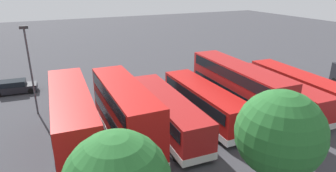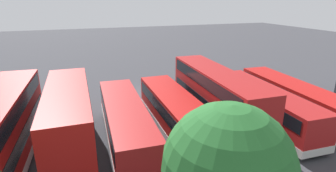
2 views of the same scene
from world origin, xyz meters
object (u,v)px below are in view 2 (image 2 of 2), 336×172
at_px(bus_single_deck_fifth, 125,122).
at_px(bus_single_deck_near_end, 291,98).
at_px(bus_double_decker_third, 216,97).
at_px(bus_double_decker_sixth, 70,121).
at_px(bus_double_decker_seventh, 3,129).
at_px(bus_single_deck_second, 264,104).
at_px(bus_single_deck_fourth, 175,112).

bearing_deg(bus_single_deck_fifth, bus_single_deck_near_end, -179.97).
relative_size(bus_double_decker_third, bus_double_decker_sixth, 1.16).
bearing_deg(bus_single_deck_fifth, bus_double_decker_seventh, 1.35).
relative_size(bus_single_deck_second, bus_single_deck_fourth, 1.06).
bearing_deg(bus_single_deck_fifth, bus_single_deck_fourth, -172.66).
relative_size(bus_single_deck_fifth, bus_double_decker_sixth, 1.13).
relative_size(bus_double_decker_third, bus_single_deck_fourth, 1.10).
height_order(bus_single_deck_fourth, bus_double_decker_sixth, bus_double_decker_sixth).
bearing_deg(bus_single_deck_fifth, bus_double_decker_third, -177.36).
distance_m(bus_single_deck_near_end, bus_double_decker_sixth, 17.92).
xyz_separation_m(bus_single_deck_second, bus_double_decker_seventh, (18.43, -0.31, 0.83)).
distance_m(bus_single_deck_near_end, bus_single_deck_fourth, 10.54).
bearing_deg(bus_single_deck_near_end, bus_double_decker_sixth, 1.30).
height_order(bus_single_deck_near_end, bus_double_decker_seventh, bus_double_decker_seventh).
xyz_separation_m(bus_single_deck_fourth, bus_single_deck_fifth, (3.83, 0.49, 0.00)).
distance_m(bus_single_deck_near_end, bus_single_deck_second, 3.22).
bearing_deg(bus_single_deck_near_end, bus_double_decker_seventh, 0.47).
bearing_deg(bus_double_decker_sixth, bus_double_decker_seventh, -3.53).
xyz_separation_m(bus_double_decker_third, bus_double_decker_seventh, (14.46, 0.50, -0.00)).
bearing_deg(bus_single_deck_second, bus_single_deck_fifth, -2.45).
distance_m(bus_single_deck_fourth, bus_double_decker_sixth, 7.47).
bearing_deg(bus_double_decker_sixth, bus_single_deck_near_end, -178.70).
height_order(bus_single_deck_near_end, bus_single_deck_fifth, same).
height_order(bus_single_deck_second, bus_double_decker_sixth, bus_double_decker_sixth).
bearing_deg(bus_double_decker_third, bus_single_deck_fifth, 2.64).
bearing_deg(bus_double_decker_sixth, bus_single_deck_second, 179.70).
distance_m(bus_double_decker_third, bus_double_decker_sixth, 10.76).
distance_m(bus_double_decker_third, bus_single_deck_fifth, 7.25).
bearing_deg(bus_single_deck_fourth, bus_single_deck_second, 172.46).
height_order(bus_double_decker_third, bus_double_decker_seventh, same).
xyz_separation_m(bus_double_decker_third, bus_double_decker_sixth, (10.74, 0.73, -0.00)).
relative_size(bus_single_deck_second, bus_double_decker_sixth, 1.12).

